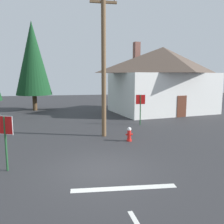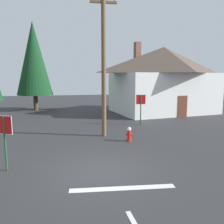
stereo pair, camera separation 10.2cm
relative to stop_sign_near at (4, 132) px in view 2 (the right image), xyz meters
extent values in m
cube|color=#2D2D30|center=(3.71, -0.60, -1.64)|extent=(80.00, 80.00, 0.10)
cube|color=silver|center=(4.21, -2.38, -1.58)|extent=(3.59, 0.60, 0.01)
cylinder|color=#1E4C28|center=(0.00, 0.00, -0.48)|extent=(0.08, 0.08, 2.20)
cube|color=white|center=(0.00, 0.00, 0.27)|extent=(0.67, 0.34, 0.74)
cube|color=red|center=(0.00, 0.00, 0.27)|extent=(0.64, 0.33, 0.69)
cylinder|color=red|center=(5.94, 3.29, -1.54)|extent=(0.30, 0.30, 0.10)
cylinder|color=red|center=(5.94, 3.29, -1.21)|extent=(0.22, 0.22, 0.55)
sphere|color=white|center=(5.94, 3.29, -0.88)|extent=(0.24, 0.24, 0.24)
cylinder|color=red|center=(5.78, 3.29, -1.19)|extent=(0.10, 0.09, 0.09)
cylinder|color=red|center=(6.10, 3.29, -1.19)|extent=(0.10, 0.09, 0.09)
cylinder|color=red|center=(5.94, 3.13, -1.19)|extent=(0.11, 0.10, 0.11)
cylinder|color=brown|center=(4.69, 4.76, 2.73)|extent=(0.28, 0.28, 8.64)
cube|color=brown|center=(4.69, 4.76, 6.45)|extent=(1.60, 0.14, 0.14)
cylinder|color=slate|center=(5.37, 4.76, 6.58)|extent=(0.10, 0.10, 0.12)
cylinder|color=#1E4C28|center=(8.02, 7.66, -0.41)|extent=(0.08, 0.08, 2.35)
cube|color=white|center=(8.02, 7.66, 0.41)|extent=(0.74, 0.12, 0.74)
cube|color=red|center=(8.02, 7.66, 0.41)|extent=(0.70, 0.12, 0.70)
cube|color=silver|center=(12.38, 13.81, 0.46)|extent=(10.61, 8.31, 4.09)
pyramid|color=brown|center=(12.38, 13.81, 3.83)|extent=(11.46, 8.98, 2.66)
cube|color=brown|center=(9.80, 14.65, 4.50)|extent=(0.69, 0.69, 2.39)
cube|color=#592D1E|center=(12.92, 10.39, -0.59)|extent=(1.00, 0.22, 2.00)
cylinder|color=#4C3823|center=(-0.99, 17.78, -0.72)|extent=(0.48, 0.48, 1.74)
cone|color=#143D1E|center=(-0.99, 17.78, 4.12)|extent=(3.87, 3.87, 7.93)
camera|label=1|loc=(2.34, -9.64, 2.13)|focal=37.91mm
camera|label=2|loc=(2.44, -9.66, 2.13)|focal=37.91mm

